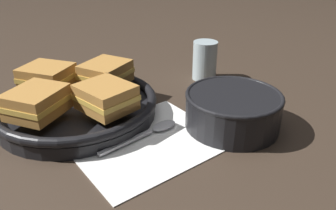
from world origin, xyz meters
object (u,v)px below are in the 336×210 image
object	(u,v)px
sandwich_near_left	(106,73)
sandwich_near_right	(47,77)
drinking_glass	(205,60)
soup_bowl	(233,108)
sandwich_far_left	(37,102)
sandwich_far_right	(106,97)
spoon	(153,130)
skillet	(77,106)

from	to	relation	value
sandwich_near_left	sandwich_near_right	world-z (taller)	same
drinking_glass	soup_bowl	bearing A→B (deg)	-109.12
soup_bowl	sandwich_far_left	world-z (taller)	sandwich_far_left
soup_bowl	sandwich_far_left	distance (m)	0.35
soup_bowl	sandwich_near_left	xyz separation A→B (m)	(-0.18, 0.21, 0.03)
soup_bowl	drinking_glass	size ratio (longest dim) A/B	1.86
sandwich_far_right	sandwich_far_left	bearing A→B (deg)	164.00
spoon	drinking_glass	bearing A→B (deg)	23.71
sandwich_near_right	sandwich_far_left	xyz separation A→B (m)	(-0.03, -0.11, 0.00)
soup_bowl	sandwich_far_left	bearing A→B (deg)	158.70
sandwich_far_right	sandwich_near_left	bearing A→B (deg)	74.00
spoon	sandwich_near_left	size ratio (longest dim) A/B	1.27
sandwich_near_left	sandwich_far_left	distance (m)	0.17
sandwich_near_right	sandwich_far_right	size ratio (longest dim) A/B	1.06
sandwich_far_right	sandwich_near_right	bearing A→B (deg)	119.00
spoon	sandwich_near_left	distance (m)	0.18
drinking_glass	sandwich_far_left	bearing A→B (deg)	-165.78
sandwich_near_right	drinking_glass	size ratio (longest dim) A/B	1.32
spoon	sandwich_far_left	world-z (taller)	sandwich_far_left
sandwich_near_left	sandwich_far_right	xyz separation A→B (m)	(-0.03, -0.11, 0.00)
skillet	drinking_glass	world-z (taller)	drinking_glass
soup_bowl	sandwich_far_right	xyz separation A→B (m)	(-0.21, 0.09, 0.03)
skillet	drinking_glass	bearing A→B (deg)	10.58
sandwich_near_left	drinking_glass	world-z (taller)	drinking_glass
skillet	drinking_glass	size ratio (longest dim) A/B	3.30
spoon	sandwich_far_right	bearing A→B (deg)	123.95
sandwich_far_right	drinking_glass	size ratio (longest dim) A/B	1.25
drinking_glass	sandwich_near_left	bearing A→B (deg)	-175.29
spoon	skillet	distance (m)	0.17
sandwich_near_right	drinking_glass	distance (m)	0.37
soup_bowl	sandwich_near_left	bearing A→B (deg)	130.61
skillet	sandwich_far_right	xyz separation A→B (m)	(0.04, -0.07, 0.04)
spoon	sandwich_near_left	world-z (taller)	sandwich_near_left
skillet	sandwich_far_left	xyz separation A→B (m)	(-0.07, -0.04, 0.04)
sandwich_far_left	soup_bowl	bearing A→B (deg)	-21.30
soup_bowl	skillet	bearing A→B (deg)	146.38
sandwich_far_left	drinking_glass	xyz separation A→B (m)	(0.41, 0.10, -0.02)
sandwich_far_left	sandwich_far_right	size ratio (longest dim) A/B	1.06
spoon	soup_bowl	bearing A→B (deg)	-31.73
skillet	sandwich_far_right	distance (m)	0.09
sandwich_far_right	drinking_glass	distance (m)	0.32
spoon	sandwich_near_left	xyz separation A→B (m)	(-0.03, 0.17, 0.06)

